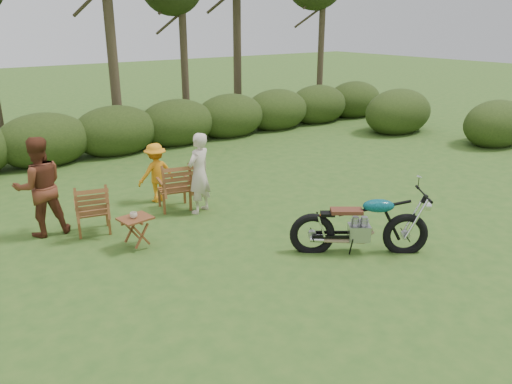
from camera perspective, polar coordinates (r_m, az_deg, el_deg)
ground at (r=8.06m, az=8.75°, el=-8.69°), size 80.00×80.00×0.00m
tree_line at (r=15.74m, az=-16.11°, el=18.75°), size 22.52×11.62×8.14m
motorcycle at (r=8.70m, az=11.52°, el=-6.68°), size 2.25×1.97×1.25m
lawn_chair_right at (r=10.53m, az=-9.21°, el=-1.86°), size 0.83×0.83×1.00m
lawn_chair_left at (r=9.75m, az=-17.94°, el=-4.37°), size 0.80×0.80×0.95m
side_table at (r=8.81m, az=-13.50°, el=-4.52°), size 0.59×0.52×0.56m
cup at (r=8.67m, az=-13.82°, el=-2.59°), size 0.14×0.14×0.10m
adult_a at (r=10.29m, az=-6.36°, el=-2.24°), size 0.70×0.59×1.64m
adult_b at (r=9.98m, az=-22.81°, el=-4.40°), size 0.92×0.74×1.82m
child at (r=11.03m, az=-11.13°, el=-1.00°), size 0.86×0.54×1.28m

